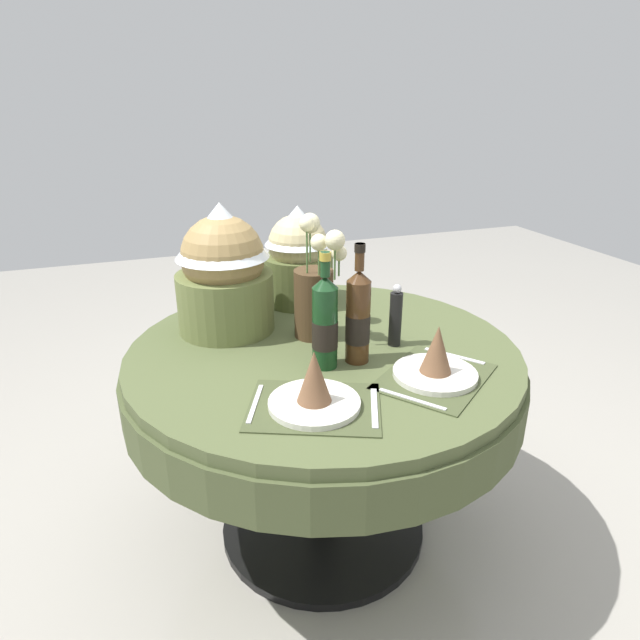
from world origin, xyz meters
The scene contains 10 objects.
ground centered at (0.00, 0.00, 0.00)m, with size 8.00×8.00×0.00m, color #9E998E.
dining_table centered at (0.00, 0.00, 0.61)m, with size 1.27×1.27×0.74m.
place_setting_left centered at (-0.15, -0.34, 0.79)m, with size 0.42×0.37×0.16m.
place_setting_right centered at (0.23, -0.30, 0.79)m, with size 0.43×0.41×0.16m.
flower_vase centered at (0.00, 0.09, 0.90)m, with size 0.14×0.27×0.41m.
wine_bottle_centre centered at (0.06, -0.13, 0.89)m, with size 0.07×0.07×0.36m.
wine_bottle_rear centered at (-0.04, -0.13, 0.88)m, with size 0.08×0.08×0.35m.
pepper_mill centered at (0.22, -0.06, 0.84)m, with size 0.04×0.04×0.21m.
gift_tub_back_left centered at (-0.26, 0.25, 0.97)m, with size 0.33×0.33×0.44m.
gift_tub_back_centre centered at (0.05, 0.42, 0.94)m, with size 0.26×0.26×0.38m.
Camera 1 is at (-0.54, -1.49, 1.49)m, focal length 30.61 mm.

